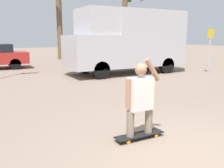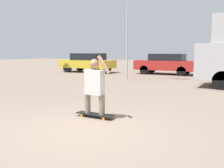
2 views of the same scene
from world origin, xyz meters
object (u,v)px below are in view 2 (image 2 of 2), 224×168
object	(u,v)px
parked_car_red	(166,63)
flagpole	(129,12)
person_skateboarder	(94,84)
parked_car_yellow	(88,62)
skateboard	(95,114)

from	to	relation	value
parked_car_red	flagpole	world-z (taller)	flagpole
person_skateboarder	parked_car_red	bearing A→B (deg)	98.86
flagpole	parked_car_red	bearing A→B (deg)	81.35
flagpole	person_skateboarder	bearing A→B (deg)	-70.80
parked_car_yellow	flagpole	xyz separation A→B (m)	(5.08, -3.49, 2.88)
skateboard	parked_car_red	bearing A→B (deg)	98.86
parked_car_red	parked_car_yellow	distance (m)	5.91
skateboard	parked_car_yellow	distance (m)	13.43
parked_car_red	flagpole	size ratio (longest dim) A/B	0.66
person_skateboarder	parked_car_red	xyz separation A→B (m)	(-1.90, 12.18, -0.05)
skateboard	parked_car_red	distance (m)	12.35
parked_car_red	parked_car_yellow	bearing A→B (deg)	-168.41
parked_car_yellow	flagpole	bearing A→B (deg)	-34.53
person_skateboarder	parked_car_red	world-z (taller)	person_skateboarder
flagpole	parked_car_yellow	bearing A→B (deg)	145.47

